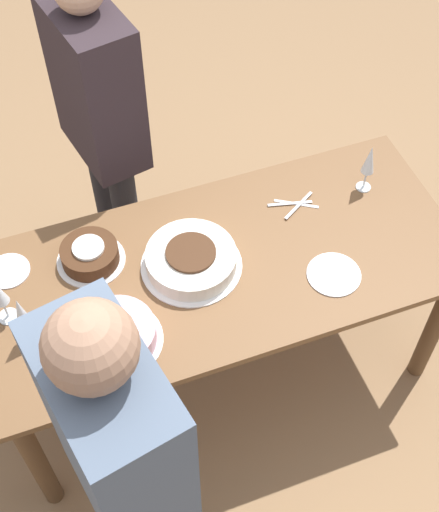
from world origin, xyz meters
name	(u,v)px	position (x,y,z in m)	size (l,w,h in m)	color
ground_plane	(220,366)	(0.00, 0.00, 0.00)	(12.00, 12.00, 0.00)	#8E6B47
dining_table	(220,283)	(0.00, 0.00, 0.63)	(1.74, 0.77, 0.74)	brown
cake_center_white	(191,260)	(0.10, -0.03, 0.78)	(0.36, 0.36, 0.08)	white
cake_front_chocolate	(90,255)	(0.42, -0.17, 0.78)	(0.24, 0.24, 0.08)	white
cake_back_decorated	(117,335)	(0.42, 0.18, 0.78)	(0.30, 0.30, 0.08)	white
wine_glass_near	(21,313)	(0.68, 0.07, 0.89)	(0.06, 0.06, 0.22)	silver
wine_glass_extra	(369,161)	(-0.65, -0.16, 0.89)	(0.06, 0.06, 0.21)	silver
dessert_plate_left	(334,274)	(-0.36, 0.18, 0.75)	(0.19, 0.19, 0.01)	silver
dessert_plate_right	(8,271)	(0.71, -0.23, 0.75)	(0.15, 0.15, 0.01)	silver
fork_pile	(295,204)	(-0.36, -0.17, 0.75)	(0.19, 0.11, 0.01)	silver
person_cutting	(100,113)	(0.23, -0.71, 0.93)	(0.30, 0.44, 1.54)	#232328
person_watching	(124,462)	(0.51, 0.70, 1.03)	(0.29, 0.44, 1.70)	#232328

